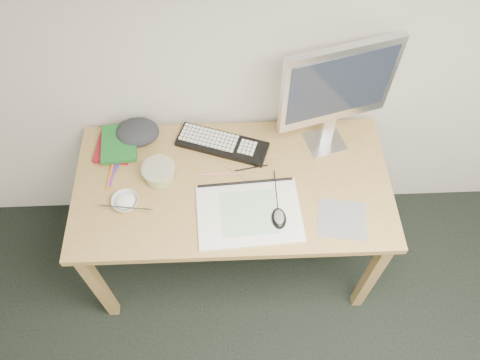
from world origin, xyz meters
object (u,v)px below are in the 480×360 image
at_px(keyboard, 222,144).
at_px(desk, 233,193).
at_px(sketchpad, 249,213).
at_px(monitor, 338,88).
at_px(rice_bowl, 125,202).

bearing_deg(keyboard, desk, -59.46).
distance_m(sketchpad, keyboard, 0.38).
bearing_deg(monitor, keyboard, 165.04).
height_order(desk, monitor, monitor).
distance_m(sketchpad, monitor, 0.63).
xyz_separation_m(desk, monitor, (0.44, 0.21, 0.44)).
xyz_separation_m(monitor, rice_bowl, (-0.90, -0.30, -0.34)).
relative_size(desk, sketchpad, 3.21).
bearing_deg(sketchpad, rice_bowl, 169.00).
bearing_deg(sketchpad, keyboard, 102.58).
bearing_deg(keyboard, monitor, 19.91).
bearing_deg(sketchpad, monitor, 41.32).
relative_size(sketchpad, rice_bowl, 3.81).
bearing_deg(desk, rice_bowl, -169.21).
xyz_separation_m(desk, rice_bowl, (-0.46, -0.09, 0.10)).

